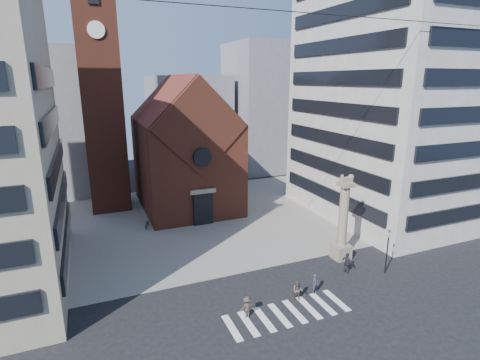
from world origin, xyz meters
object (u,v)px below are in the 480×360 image
object	(u,v)px
pedestrian_0	(315,284)
scooter_0	(147,224)
lion_column	(343,226)
traffic_light	(387,250)
pedestrian_2	(347,263)
pedestrian_1	(298,290)

from	to	relation	value
pedestrian_0	scooter_0	world-z (taller)	pedestrian_0
lion_column	scooter_0	world-z (taller)	lion_column
scooter_0	lion_column	bearing A→B (deg)	-24.01
traffic_light	scooter_0	bearing A→B (deg)	133.67
pedestrian_2	scooter_0	distance (m)	23.70
scooter_0	pedestrian_0	bearing A→B (deg)	-42.71
pedestrian_1	scooter_0	size ratio (longest dim) A/B	0.97
traffic_light	pedestrian_2	size ratio (longest dim) A/B	2.19
pedestrian_1	scooter_0	bearing A→B (deg)	154.18
pedestrian_0	scooter_0	bearing A→B (deg)	97.63
lion_column	scooter_0	xyz separation A→B (m)	(-16.60, 15.47, -2.94)
traffic_light	pedestrian_0	xyz separation A→B (m)	(-7.90, -0.37, -1.43)
pedestrian_0	pedestrian_2	xyz separation A→B (m)	(4.62, 1.76, 0.13)
traffic_light	scooter_0	size ratio (longest dim) A/B	2.42
traffic_light	pedestrian_0	size ratio (longest dim) A/B	2.52
pedestrian_0	pedestrian_2	size ratio (longest dim) A/B	0.87
lion_column	pedestrian_0	distance (m)	7.80
lion_column	traffic_light	xyz separation A→B (m)	(1.99, -4.00, -1.17)
pedestrian_1	lion_column	bearing A→B (deg)	71.84
pedestrian_1	pedestrian_0	bearing A→B (deg)	51.37
pedestrian_0	pedestrian_1	xyz separation A→B (m)	(-1.90, -0.36, 0.00)
lion_column	pedestrian_2	distance (m)	3.82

